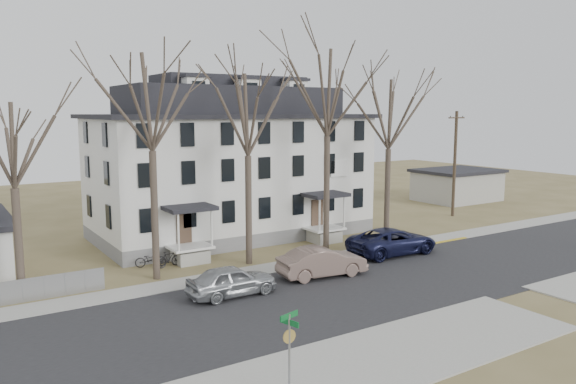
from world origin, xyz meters
TOP-DOWN VIEW (x-y plane):
  - ground at (0.00, 0.00)m, footprint 120.00×120.00m
  - main_road at (0.00, 2.00)m, footprint 120.00×10.00m
  - far_sidewalk at (0.00, 8.00)m, footprint 120.00×2.00m
  - near_sidewalk_left at (-8.00, -5.00)m, footprint 20.00×5.00m
  - yellow_curb at (5.00, 7.10)m, footprint 14.00×0.25m
  - boarding_house at (-2.00, 17.95)m, footprint 20.80×12.36m
  - distant_building at (26.00, 20.00)m, footprint 8.50×6.50m
  - tree_far_left at (-11.00, 9.80)m, footprint 8.40×8.40m
  - tree_mid_left at (-5.00, 9.80)m, footprint 7.80×7.80m
  - tree_center at (1.00, 9.80)m, footprint 9.00×9.00m
  - tree_mid_right at (6.50, 9.80)m, footprint 7.80×7.80m
  - tree_bungalow at (-18.00, 9.80)m, footprint 6.60×6.60m
  - utility_pole_far at (18.50, 14.00)m, footprint 2.00×0.28m
  - car_silver at (-8.81, 4.71)m, footprint 4.70×1.89m
  - car_tan at (-2.88, 4.96)m, footprint 5.38×2.45m
  - car_navy at (4.13, 6.62)m, footprint 6.36×3.10m
  - bicycle_left at (-10.52, 12.19)m, footprint 1.97×1.19m
  - bicycle_right at (-9.57, 11.64)m, footprint 1.70×0.80m
  - street_sign at (-11.87, -5.47)m, footprint 0.82×0.82m

SIDE VIEW (x-z plane):
  - ground at x=0.00m, z-range 0.00..0.00m
  - main_road at x=0.00m, z-range -0.02..0.02m
  - far_sidewalk at x=0.00m, z-range -0.04..0.04m
  - near_sidewalk_left at x=-8.00m, z-range -0.04..0.04m
  - yellow_curb at x=5.00m, z-range -0.03..0.03m
  - bicycle_left at x=-10.52m, z-range 0.00..0.98m
  - bicycle_right at x=-9.57m, z-range 0.00..0.99m
  - car_silver at x=-8.81m, z-range 0.00..1.60m
  - car_tan at x=-2.88m, z-range 0.00..1.71m
  - car_navy at x=4.13m, z-range 0.00..1.74m
  - distant_building at x=26.00m, z-range 0.00..3.35m
  - street_sign at x=-11.87m, z-range 0.44..3.33m
  - utility_pole_far at x=18.50m, z-range 0.15..9.65m
  - boarding_house at x=-2.00m, z-range -0.65..11.40m
  - tree_bungalow at x=-18.00m, z-range 2.73..13.51m
  - tree_mid_left at x=-5.00m, z-range 3.23..15.97m
  - tree_mid_right at x=6.50m, z-range 3.23..15.97m
  - tree_far_left at x=-11.00m, z-range 3.48..17.20m
  - tree_center at x=1.00m, z-range 3.73..18.43m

